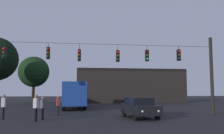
# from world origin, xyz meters

# --- Properties ---
(ground_plane) EXTENTS (168.00, 168.00, 0.00)m
(ground_plane) POSITION_xyz_m (0.00, 24.50, 0.00)
(ground_plane) COLOR black
(ground_plane) RESTS_ON ground
(overhead_signal_span) EXTENTS (19.90, 0.44, 6.68)m
(overhead_signal_span) POSITION_xyz_m (-0.02, 12.87, 3.96)
(overhead_signal_span) COLOR black
(overhead_signal_span) RESTS_ON ground
(city_bus) EXTENTS (2.63, 11.02, 3.00)m
(city_bus) POSITION_xyz_m (-2.00, 23.58, 1.87)
(city_bus) COLOR navy
(city_bus) RESTS_ON ground
(car_near_right) EXTENTS (2.23, 4.47, 1.52)m
(car_near_right) POSITION_xyz_m (2.98, 11.19, 0.80)
(car_near_right) COLOR black
(car_near_right) RESTS_ON ground
(car_far_left) EXTENTS (2.25, 4.47, 1.52)m
(car_far_left) POSITION_xyz_m (-3.07, 32.68, 0.80)
(car_far_left) COLOR #2D2D33
(car_far_left) RESTS_ON ground
(pedestrian_crossing_left) EXTENTS (0.36, 0.42, 1.61)m
(pedestrian_crossing_left) POSITION_xyz_m (-4.09, 11.01, 0.90)
(pedestrian_crossing_left) COLOR black
(pedestrian_crossing_left) RESTS_ON ground
(pedestrian_crossing_center) EXTENTS (0.24, 0.36, 1.77)m
(pedestrian_crossing_center) POSITION_xyz_m (-6.87, 11.53, 1.01)
(pedestrian_crossing_center) COLOR black
(pedestrian_crossing_center) RESTS_ON ground
(pedestrian_crossing_right) EXTENTS (0.33, 0.41, 1.65)m
(pedestrian_crossing_right) POSITION_xyz_m (-3.23, 13.80, 0.93)
(pedestrian_crossing_right) COLOR black
(pedestrian_crossing_right) RESTS_ON ground
(pedestrian_near_bus) EXTENTS (0.34, 0.42, 1.77)m
(pedestrian_near_bus) POSITION_xyz_m (-4.37, 9.98, 1.01)
(pedestrian_near_bus) COLOR black
(pedestrian_near_bus) RESTS_ON ground
(corner_building) EXTENTS (19.64, 8.58, 6.08)m
(corner_building) POSITION_xyz_m (7.96, 39.90, 3.04)
(corner_building) COLOR black
(corner_building) RESTS_ON ground
(tree_behind_building) EXTENTS (5.55, 5.55, 8.37)m
(tree_behind_building) POSITION_xyz_m (-9.61, 39.53, 5.57)
(tree_behind_building) COLOR black
(tree_behind_building) RESTS_ON ground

